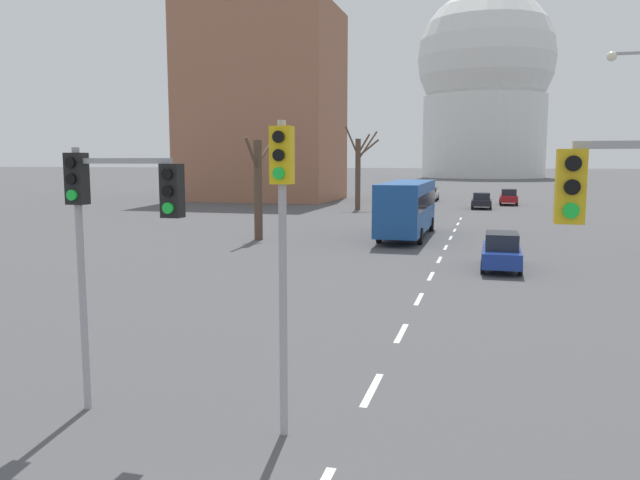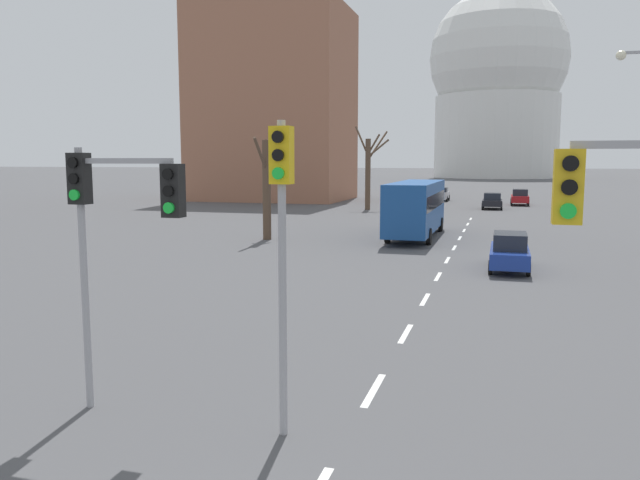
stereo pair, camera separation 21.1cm
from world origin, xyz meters
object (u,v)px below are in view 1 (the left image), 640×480
(sedan_near_right, at_px, (501,251))
(city_bus, at_px, (407,205))
(sedan_mid_centre, at_px, (509,197))
(traffic_signal_near_left, at_px, (110,213))
(sedan_near_left, at_px, (482,201))
(sedan_far_left, at_px, (431,194))
(traffic_signal_centre_tall, at_px, (282,221))

(sedan_near_right, xyz_separation_m, city_bus, (-5.56, 10.63, 1.23))
(sedan_mid_centre, height_order, city_bus, city_bus)
(sedan_near_right, distance_m, city_bus, 12.06)
(traffic_signal_near_left, height_order, sedan_mid_centre, traffic_signal_near_left)
(traffic_signal_near_left, bearing_deg, sedan_near_left, 83.71)
(sedan_near_right, bearing_deg, sedan_mid_centre, 88.07)
(sedan_near_right, relative_size, city_bus, 0.42)
(sedan_far_left, bearing_deg, sedan_near_right, -81.14)
(sedan_far_left, xyz_separation_m, city_bus, (1.85, -36.83, 1.21))
(city_bus, bearing_deg, sedan_far_left, 92.87)
(sedan_near_right, height_order, sedan_mid_centre, sedan_mid_centre)
(sedan_far_left, bearing_deg, traffic_signal_near_left, -89.95)
(city_bus, bearing_deg, traffic_signal_centre_tall, -86.86)
(sedan_near_left, height_order, sedan_near_right, sedan_near_right)
(sedan_mid_centre, distance_m, city_bus, 32.64)
(city_bus, bearing_deg, sedan_mid_centre, 77.63)
(sedan_mid_centre, xyz_separation_m, city_bus, (-6.99, -31.86, 1.17))
(sedan_near_left, bearing_deg, sedan_mid_centre, 66.68)
(sedan_mid_centre, relative_size, sedan_far_left, 0.99)
(traffic_signal_centre_tall, bearing_deg, traffic_signal_near_left, 178.41)
(traffic_signal_near_left, height_order, sedan_near_right, traffic_signal_near_left)
(sedan_near_left, relative_size, sedan_near_right, 0.89)
(sedan_near_left, distance_m, sedan_near_right, 36.10)
(traffic_signal_centre_tall, xyz_separation_m, sedan_mid_centre, (5.39, 61.02, -2.92))
(sedan_near_left, bearing_deg, traffic_signal_centre_tall, -92.75)
(sedan_near_left, height_order, city_bus, city_bus)
(traffic_signal_near_left, height_order, city_bus, traffic_signal_near_left)
(traffic_signal_centre_tall, height_order, city_bus, traffic_signal_centre_tall)
(traffic_signal_near_left, bearing_deg, city_bus, 86.49)
(traffic_signal_centre_tall, distance_m, traffic_signal_near_left, 3.38)
(traffic_signal_near_left, bearing_deg, traffic_signal_centre_tall, -1.59)
(sedan_near_right, distance_m, sedan_far_left, 48.04)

